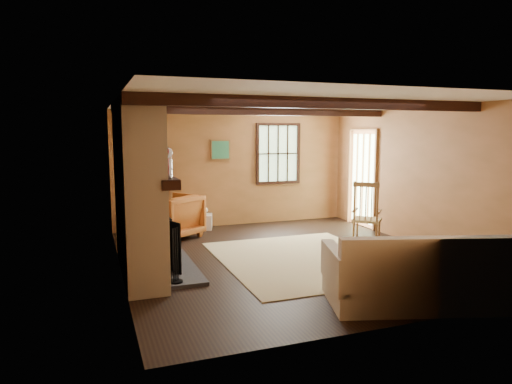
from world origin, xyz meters
name	(u,v)px	position (x,y,z in m)	size (l,w,h in m)	color
ground	(286,257)	(0.00, 0.00, 0.00)	(5.50, 5.50, 0.00)	black
room_envelope	(293,153)	(0.22, 0.26, 1.63)	(5.02, 5.52, 2.44)	#AF6D3E
fireplace	(140,195)	(-2.23, 0.00, 1.10)	(1.02, 2.30, 2.40)	#AB5542
rug	(303,259)	(0.20, -0.20, 0.00)	(2.50, 3.00, 0.01)	#C8BB85
rocking_chair	(367,218)	(1.65, 0.27, 0.48)	(0.86, 0.89, 1.13)	tan
sofa	(423,278)	(0.67, -2.35, 0.31)	(2.33, 1.53, 0.87)	white
firewood_pile	(137,228)	(-2.05, 2.50, 0.13)	(0.71, 0.13, 0.26)	brown
laundry_basket	(200,222)	(-0.80, 2.55, 0.15)	(0.50, 0.38, 0.30)	white
basket_pillow	(199,210)	(-0.80, 2.55, 0.39)	(0.35, 0.28, 0.18)	white
armchair	(173,216)	(-1.43, 1.98, 0.41)	(0.87, 0.89, 0.81)	#BF6026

